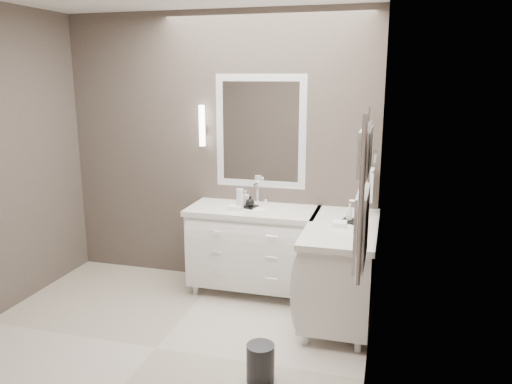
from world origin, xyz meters
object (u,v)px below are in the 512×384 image
(towel_ladder, at_px, (363,201))
(vanity_back, at_px, (253,244))
(waste_bin, at_px, (260,363))
(vanity_right, at_px, (341,265))

(towel_ladder, bearing_deg, vanity_back, 124.10)
(towel_ladder, height_order, waste_bin, towel_ladder)
(vanity_back, height_order, towel_ladder, towel_ladder)
(vanity_right, distance_m, towel_ladder, 1.60)
(vanity_back, xyz_separation_m, vanity_right, (0.88, -0.33, 0.00))
(vanity_right, bearing_deg, vanity_back, 159.62)
(vanity_right, xyz_separation_m, towel_ladder, (0.23, -1.30, 0.91))
(towel_ladder, bearing_deg, vanity_right, 99.84)
(vanity_right, relative_size, towel_ladder, 1.38)
(towel_ladder, xyz_separation_m, waste_bin, (-0.65, 0.20, -1.25))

